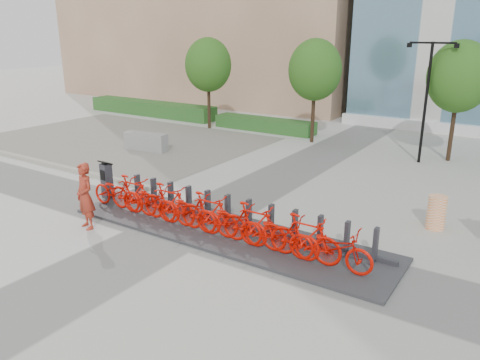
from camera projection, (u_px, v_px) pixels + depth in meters
The scene contains 26 objects.
ground at pixel (183, 227), 13.48m from camera, with size 120.00×120.00×0.00m, color #9B9B8E.
gravel_patch at pixel (121, 140), 24.28m from camera, with size 14.00×14.00×0.00m, color #515151.
curb at pixel (32, 160), 20.19m from camera, with size 14.00×0.25×0.15m, color gray.
hedge_a at pixel (151, 108), 31.41m from camera, with size 10.00×1.40×0.90m, color #3D6C31.
hedge_b at pixel (264, 124), 26.51m from camera, with size 6.00×1.20×0.70m, color #3D6C31.
tree_0 at pixel (208, 65), 26.13m from camera, with size 2.60×2.60×5.10m.
tree_1 at pixel (315, 70), 22.74m from camera, with size 2.60×2.60×5.10m.
tree_2 at pixel (459, 77), 19.35m from camera, with size 2.60×2.60×5.10m.
streetlamp at pixel (427, 89), 19.21m from camera, with size 2.00×0.20×5.00m.
dock_pad at pixel (225, 232), 13.03m from camera, with size 9.60×2.40×0.08m, color #313235.
dock_rail_posts at pixel (237, 212), 13.23m from camera, with size 8.02×0.50×0.85m, color #2E2E34, non-canonical shape.
bike_0 at pixel (117, 192), 14.62m from camera, with size 0.68×1.96×1.03m, color #CA0C00.
bike_1 at pixel (133, 194), 14.22m from camera, with size 0.54×1.90×1.14m, color #CA0C00.
bike_2 at pixel (151, 201), 13.86m from camera, with size 0.68×1.96×1.03m, color #CA0C00.
bike_3 at pixel (169, 203), 13.47m from camera, with size 0.54×1.90×1.14m, color #CA0C00.
bike_4 at pixel (188, 210), 13.11m from camera, with size 0.68×1.96×1.03m, color #CA0C00.
bike_5 at pixel (209, 214), 12.72m from camera, with size 0.54×1.90×1.14m, color #CA0C00.
bike_6 at pixel (231, 221), 12.36m from camera, with size 0.68×1.96×1.03m, color #CA0C00.
bike_7 at pixel (254, 225), 11.97m from camera, with size 0.54×1.90×1.14m, color #CA0C00.
bike_8 at pixel (279, 233), 11.61m from camera, with size 0.68×1.96×1.03m, color #CA0C00.
bike_9 at pixel (305, 238), 11.22m from camera, with size 0.54×1.90×1.14m, color #CA0C00.
bike_10 at pixel (333, 247), 10.86m from camera, with size 0.68×1.96×1.03m, color #CA0C00.
kiosk at pixel (107, 180), 15.45m from camera, with size 0.44×0.38×1.29m.
worker_red at pixel (85, 196), 13.15m from camera, with size 0.70×0.46×1.92m, color maroon.
construction_barrel at pixel (436, 213), 13.23m from camera, with size 0.51×0.51×0.98m, color orange.
jersey_barrier at pixel (146, 142), 22.09m from camera, with size 2.15×0.59×0.83m, color gray.
Camera 1 is at (8.19, -9.49, 5.38)m, focal length 35.00 mm.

